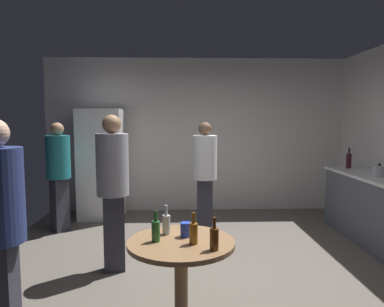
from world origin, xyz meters
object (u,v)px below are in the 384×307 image
at_px(kettle, 380,171).
at_px(beer_bottle_green, 156,230).
at_px(beer_bottle_brown, 214,238).
at_px(wine_bottle_on_counter, 349,160).
at_px(foreground_table, 181,254).
at_px(person_in_teal_shirt, 58,169).
at_px(person_in_gray_shirt, 113,181).
at_px(person_in_white_shirt, 205,169).
at_px(plastic_cup_blue, 186,230).
at_px(beer_bottle_amber, 194,233).
at_px(beer_bottle_clear, 166,224).
at_px(refrigerator, 102,164).

bearing_deg(kettle, beer_bottle_green, -145.90).
bearing_deg(beer_bottle_brown, beer_bottle_green, 155.52).
bearing_deg(wine_bottle_on_counter, foreground_table, -133.74).
bearing_deg(beer_bottle_brown, person_in_teal_shirt, 125.56).
bearing_deg(beer_bottle_brown, person_in_gray_shirt, 124.35).
bearing_deg(person_in_white_shirt, wine_bottle_on_counter, 100.67).
xyz_separation_m(foreground_table, person_in_teal_shirt, (-1.76, 2.58, 0.29)).
relative_size(plastic_cup_blue, person_in_teal_shirt, 0.07).
relative_size(foreground_table, beer_bottle_amber, 3.48).
relative_size(kettle, foreground_table, 0.30).
xyz_separation_m(foreground_table, person_in_gray_shirt, (-0.72, 1.19, 0.35)).
height_order(beer_bottle_brown, person_in_teal_shirt, person_in_teal_shirt).
bearing_deg(beer_bottle_green, beer_bottle_clear, 66.58).
height_order(beer_bottle_green, person_in_gray_shirt, person_in_gray_shirt).
distance_m(person_in_gray_shirt, person_in_teal_shirt, 1.74).
relative_size(beer_bottle_green, plastic_cup_blue, 2.09).
relative_size(foreground_table, person_in_white_shirt, 0.50).
relative_size(wine_bottle_on_counter, foreground_table, 0.39).
xyz_separation_m(beer_bottle_brown, person_in_teal_shirt, (-1.99, 2.78, 0.11)).
distance_m(kettle, wine_bottle_on_counter, 0.81).
relative_size(refrigerator, beer_bottle_amber, 7.83).
distance_m(wine_bottle_on_counter, beer_bottle_clear, 3.64).
bearing_deg(beer_bottle_brown, beer_bottle_amber, 137.41).
relative_size(beer_bottle_green, beer_bottle_clear, 1.00).
bearing_deg(beer_bottle_clear, person_in_white_shirt, 78.41).
relative_size(beer_bottle_amber, person_in_teal_shirt, 0.14).
relative_size(wine_bottle_on_counter, beer_bottle_green, 1.35).
bearing_deg(refrigerator, beer_bottle_brown, -66.63).
bearing_deg(plastic_cup_blue, person_in_teal_shirt, 125.76).
bearing_deg(foreground_table, kettle, 35.88).
height_order(beer_bottle_amber, person_in_white_shirt, person_in_white_shirt).
distance_m(beer_bottle_amber, person_in_gray_shirt, 1.50).
relative_size(kettle, wine_bottle_on_counter, 0.79).
xyz_separation_m(beer_bottle_amber, plastic_cup_blue, (-0.05, 0.16, -0.03)).
height_order(beer_bottle_amber, beer_bottle_green, same).
relative_size(beer_bottle_brown, beer_bottle_clear, 1.00).
relative_size(wine_bottle_on_counter, person_in_gray_shirt, 0.18).
bearing_deg(beer_bottle_clear, plastic_cup_blue, -23.50).
height_order(beer_bottle_brown, beer_bottle_clear, same).
relative_size(beer_bottle_brown, person_in_white_shirt, 0.14).
bearing_deg(beer_bottle_clear, refrigerator, 110.45).
distance_m(foreground_table, beer_bottle_brown, 0.35).
bearing_deg(kettle, refrigerator, 158.66).
bearing_deg(refrigerator, wine_bottle_on_counter, -10.29).
bearing_deg(person_in_gray_shirt, foreground_table, 18.87).
relative_size(beer_bottle_amber, beer_bottle_clear, 1.00).
bearing_deg(kettle, person_in_gray_shirt, -168.69).
bearing_deg(person_in_teal_shirt, beer_bottle_clear, -16.80).
xyz_separation_m(wine_bottle_on_counter, person_in_white_shirt, (-2.18, -0.22, -0.09)).
bearing_deg(plastic_cup_blue, beer_bottle_brown, -56.24).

